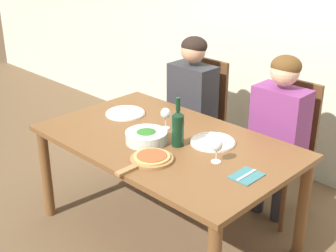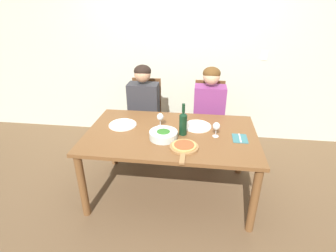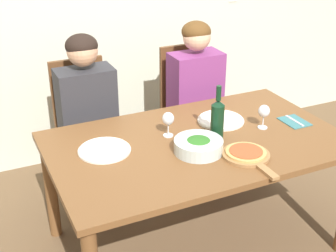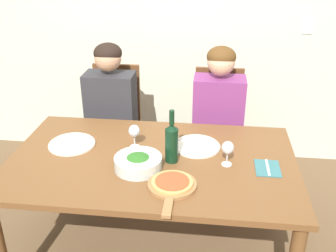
{
  "view_description": "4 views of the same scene",
  "coord_description": "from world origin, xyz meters",
  "px_view_note": "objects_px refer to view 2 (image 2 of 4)",
  "views": [
    {
      "loc": [
        1.96,
        -1.98,
        2.03
      ],
      "look_at": [
        -0.05,
        0.07,
        0.79
      ],
      "focal_mm": 50.0,
      "sensor_mm": 36.0,
      "label": 1
    },
    {
      "loc": [
        0.27,
        -2.31,
        1.96
      ],
      "look_at": [
        -0.04,
        0.07,
        0.78
      ],
      "focal_mm": 28.0,
      "sensor_mm": 36.0,
      "label": 2
    },
    {
      "loc": [
        -1.17,
        -2.1,
        1.99
      ],
      "look_at": [
        -0.12,
        0.15,
        0.79
      ],
      "focal_mm": 50.0,
      "sensor_mm": 36.0,
      "label": 3
    },
    {
      "loc": [
        0.33,
        -1.99,
        1.92
      ],
      "look_at": [
        0.08,
        0.09,
        0.91
      ],
      "focal_mm": 42.0,
      "sensor_mm": 36.0,
      "label": 4
    }
  ],
  "objects_px": {
    "wine_glass_right": "(216,127)",
    "wine_bottle": "(183,123)",
    "chair_left": "(146,115)",
    "chair_right": "(208,118)",
    "fork_on_napkin": "(240,138)",
    "broccoli_bowl": "(163,135)",
    "person_man": "(209,107)",
    "pizza_on_board": "(184,147)",
    "dinner_plate_left": "(123,125)",
    "dinner_plate_right": "(197,126)",
    "person_woman": "(143,104)",
    "wine_glass_left": "(160,118)"
  },
  "relations": [
    {
      "from": "wine_bottle",
      "to": "broccoli_bowl",
      "type": "height_order",
      "value": "wine_bottle"
    },
    {
      "from": "broccoli_bowl",
      "to": "person_woman",
      "type": "bearing_deg",
      "value": 113.94
    },
    {
      "from": "person_man",
      "to": "fork_on_napkin",
      "type": "xyz_separation_m",
      "value": [
        0.28,
        -0.78,
        -0.0
      ]
    },
    {
      "from": "fork_on_napkin",
      "to": "broccoli_bowl",
      "type": "bearing_deg",
      "value": -173.45
    },
    {
      "from": "person_man",
      "to": "wine_bottle",
      "type": "bearing_deg",
      "value": -109.74
    },
    {
      "from": "dinner_plate_left",
      "to": "fork_on_napkin",
      "type": "height_order",
      "value": "dinner_plate_left"
    },
    {
      "from": "chair_right",
      "to": "wine_bottle",
      "type": "distance_m",
      "value": 0.97
    },
    {
      "from": "person_woman",
      "to": "wine_glass_left",
      "type": "distance_m",
      "value": 0.69
    },
    {
      "from": "wine_bottle",
      "to": "broccoli_bowl",
      "type": "bearing_deg",
      "value": -149.26
    },
    {
      "from": "person_woman",
      "to": "wine_glass_right",
      "type": "bearing_deg",
      "value": -40.79
    },
    {
      "from": "person_woman",
      "to": "fork_on_napkin",
      "type": "height_order",
      "value": "person_woman"
    },
    {
      "from": "pizza_on_board",
      "to": "wine_glass_right",
      "type": "relative_size",
      "value": 2.66
    },
    {
      "from": "chair_left",
      "to": "fork_on_napkin",
      "type": "xyz_separation_m",
      "value": [
        1.11,
        -0.89,
        0.21
      ]
    },
    {
      "from": "dinner_plate_right",
      "to": "person_woman",
      "type": "bearing_deg",
      "value": 140.77
    },
    {
      "from": "person_man",
      "to": "wine_bottle",
      "type": "xyz_separation_m",
      "value": [
        -0.27,
        -0.75,
        0.12
      ]
    },
    {
      "from": "dinner_plate_right",
      "to": "fork_on_napkin",
      "type": "height_order",
      "value": "dinner_plate_right"
    },
    {
      "from": "person_woman",
      "to": "dinner_plate_right",
      "type": "xyz_separation_m",
      "value": [
        0.7,
        -0.57,
        0.0
      ]
    },
    {
      "from": "person_woman",
      "to": "wine_bottle",
      "type": "distance_m",
      "value": 0.95
    },
    {
      "from": "wine_glass_right",
      "to": "wine_bottle",
      "type": "bearing_deg",
      "value": 178.73
    },
    {
      "from": "broccoli_bowl",
      "to": "wine_glass_left",
      "type": "relative_size",
      "value": 1.8
    },
    {
      "from": "chair_left",
      "to": "broccoli_bowl",
      "type": "distance_m",
      "value": 1.08
    },
    {
      "from": "person_man",
      "to": "dinner_plate_left",
      "type": "bearing_deg",
      "value": -145.32
    },
    {
      "from": "dinner_plate_left",
      "to": "wine_glass_right",
      "type": "height_order",
      "value": "wine_glass_right"
    },
    {
      "from": "chair_left",
      "to": "dinner_plate_left",
      "type": "distance_m",
      "value": 0.79
    },
    {
      "from": "chair_left",
      "to": "person_man",
      "type": "xyz_separation_m",
      "value": [
        0.83,
        -0.12,
        0.21
      ]
    },
    {
      "from": "chair_left",
      "to": "wine_bottle",
      "type": "distance_m",
      "value": 1.09
    },
    {
      "from": "person_man",
      "to": "person_woman",
      "type": "bearing_deg",
      "value": 180.0
    },
    {
      "from": "dinner_plate_left",
      "to": "dinner_plate_right",
      "type": "bearing_deg",
      "value": 4.74
    },
    {
      "from": "broccoli_bowl",
      "to": "pizza_on_board",
      "type": "distance_m",
      "value": 0.27
    },
    {
      "from": "chair_right",
      "to": "dinner_plate_left",
      "type": "relative_size",
      "value": 3.43
    },
    {
      "from": "chair_right",
      "to": "fork_on_napkin",
      "type": "bearing_deg",
      "value": -72.52
    },
    {
      "from": "chair_left",
      "to": "person_man",
      "type": "relative_size",
      "value": 0.82
    },
    {
      "from": "chair_left",
      "to": "wine_bottle",
      "type": "relative_size",
      "value": 3.11
    },
    {
      "from": "wine_glass_right",
      "to": "fork_on_napkin",
      "type": "bearing_deg",
      "value": -3.77
    },
    {
      "from": "chair_right",
      "to": "person_woman",
      "type": "distance_m",
      "value": 0.87
    },
    {
      "from": "dinner_plate_left",
      "to": "fork_on_napkin",
      "type": "relative_size",
      "value": 1.63
    },
    {
      "from": "dinner_plate_left",
      "to": "wine_glass_right",
      "type": "distance_m",
      "value": 0.98
    },
    {
      "from": "chair_right",
      "to": "fork_on_napkin",
      "type": "xyz_separation_m",
      "value": [
        0.28,
        -0.89,
        0.21
      ]
    },
    {
      "from": "chair_right",
      "to": "pizza_on_board",
      "type": "height_order",
      "value": "chair_right"
    },
    {
      "from": "pizza_on_board",
      "to": "person_woman",
      "type": "bearing_deg",
      "value": 120.06
    },
    {
      "from": "wine_bottle",
      "to": "pizza_on_board",
      "type": "height_order",
      "value": "wine_bottle"
    },
    {
      "from": "broccoli_bowl",
      "to": "wine_glass_right",
      "type": "relative_size",
      "value": 1.8
    },
    {
      "from": "pizza_on_board",
      "to": "fork_on_napkin",
      "type": "relative_size",
      "value": 2.23
    },
    {
      "from": "person_man",
      "to": "wine_glass_right",
      "type": "height_order",
      "value": "person_man"
    },
    {
      "from": "pizza_on_board",
      "to": "wine_glass_right",
      "type": "height_order",
      "value": "wine_glass_right"
    },
    {
      "from": "person_man",
      "to": "broccoli_bowl",
      "type": "xyz_separation_m",
      "value": [
        -0.45,
        -0.86,
        0.03
      ]
    },
    {
      "from": "chair_left",
      "to": "pizza_on_board",
      "type": "relative_size",
      "value": 2.51
    },
    {
      "from": "person_woman",
      "to": "broccoli_bowl",
      "type": "distance_m",
      "value": 0.94
    },
    {
      "from": "pizza_on_board",
      "to": "fork_on_napkin",
      "type": "height_order",
      "value": "pizza_on_board"
    },
    {
      "from": "broccoli_bowl",
      "to": "pizza_on_board",
      "type": "height_order",
      "value": "broccoli_bowl"
    }
  ]
}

